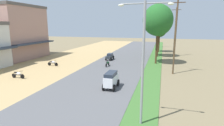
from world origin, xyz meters
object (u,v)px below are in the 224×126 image
Objects in this scene: streetlamp_mid at (159,32)px; car_sedan_charcoal at (110,56)px; median_tree_second at (159,25)px; parked_motorbike_fourth at (53,63)px; streetlamp_near at (143,57)px; utility_pole_far at (175,31)px; median_tree_nearest at (158,20)px; car_van_white at (111,79)px; motorbike_ahead_second at (107,63)px; parked_motorbike_third at (18,74)px; utility_pole_near at (175,36)px; median_tree_third at (160,29)px.

streetlamp_mid reaches higher than car_sedan_charcoal.
parked_motorbike_fourth is at bearing -138.87° from median_tree_second.
median_tree_second is at bearing 89.78° from streetlamp_near.
parked_motorbike_fourth is at bearing -141.74° from utility_pole_far.
median_tree_nearest is 7.22m from median_tree_second.
utility_pole_far is (18.75, 14.79, 4.56)m from parked_motorbike_fourth.
parked_motorbike_fourth is 13.76m from car_van_white.
motorbike_ahead_second is (-7.17, -4.26, -6.57)m from median_tree_nearest.
streetlamp_near is 3.39× the size of car_sedan_charcoal.
median_tree_second is (15.57, 20.57, 5.75)m from parked_motorbike_third.
utility_pole_far is (0.74, 14.30, 0.12)m from utility_pole_near.
car_van_white is at bearing -98.13° from median_tree_third.
median_tree_nearest is 5.35× the size of motorbike_ahead_second.
median_tree_nearest reaches higher than streetlamp_mid.
car_sedan_charcoal is at bearing 62.90° from parked_motorbike_third.
car_sedan_charcoal is (-10.78, 6.73, -4.25)m from utility_pole_near.
streetlamp_near is (15.41, -13.11, 3.93)m from parked_motorbike_fourth.
parked_motorbike_fourth is 0.80× the size of car_sedan_charcoal.
median_tree_nearest reaches higher than median_tree_third.
parked_motorbike_third is at bearing -157.41° from utility_pole_near.
parked_motorbike_fourth is 0.22× the size of median_tree_second.
parked_motorbike_fourth is 0.75× the size of car_van_white.
parked_motorbike_third is 29.17m from utility_pole_far.
streetlamp_near is at bearing -90.22° from median_tree_second.
streetlamp_near reaches higher than parked_motorbike_third.
median_tree_second is 1.09× the size of streetlamp_near.
utility_pole_near is (2.60, 13.60, 0.50)m from streetlamp_near.
car_van_white is 15.15m from car_sedan_charcoal.
streetlamp_near is 13.85m from utility_pole_near.
median_tree_second is 13.35m from utility_pole_near.
car_van_white is at bearing -95.74° from streetlamp_mid.
median_tree_nearest is 9.24m from utility_pole_far.
median_tree_third is 3.15× the size of car_van_white.
median_tree_nearest is 4.00× the size of car_van_white.
streetlamp_near is (-0.10, -26.65, -1.81)m from median_tree_second.
median_tree_third reaches higher than parked_motorbike_fourth.
median_tree_nearest reaches higher than utility_pole_near.
motorbike_ahead_second is at bearing -129.31° from utility_pole_far.
median_tree_third is (15.67, 27.23, 5.02)m from parked_motorbike_third.
median_tree_third is 28.10m from car_van_white.
streetlamp_near is 28.10m from utility_pole_far.
parked_motorbike_third is 16.01m from car_sedan_charcoal.
parked_motorbike_third is 0.18× the size of utility_pole_far.
parked_motorbike_third is at bearing -90.55° from parked_motorbike_fourth.
median_tree_third reaches higher than car_sedan_charcoal.
streetlamp_near reaches higher than parked_motorbike_fourth.
car_sedan_charcoal reaches higher than parked_motorbike_third.
utility_pole_far reaches higher than parked_motorbike_fourth.
utility_pole_near reaches higher than parked_motorbike_fourth.
utility_pole_near is 3.99× the size of car_van_white.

